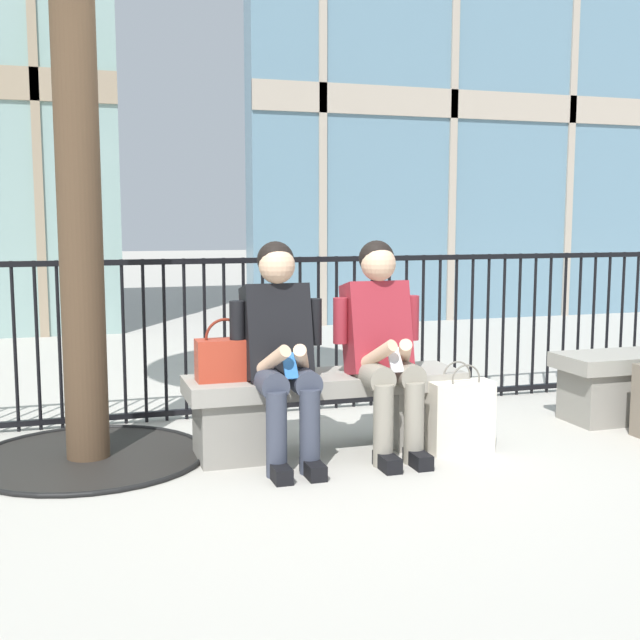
% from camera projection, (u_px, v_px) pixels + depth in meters
% --- Properties ---
extents(ground_plane, '(60.00, 60.00, 0.00)m').
position_uv_depth(ground_plane, '(325.00, 450.00, 4.66)').
color(ground_plane, '#B2ADA3').
extents(stone_bench, '(1.60, 0.44, 0.45)m').
position_uv_depth(stone_bench, '(325.00, 404.00, 4.63)').
color(stone_bench, gray).
rests_on(stone_bench, ground).
extents(seated_person_with_phone, '(0.52, 0.66, 1.21)m').
position_uv_depth(seated_person_with_phone, '(281.00, 345.00, 4.37)').
color(seated_person_with_phone, '#383D4C').
rests_on(seated_person_with_phone, ground).
extents(seated_person_companion, '(0.52, 0.66, 1.21)m').
position_uv_depth(seated_person_companion, '(382.00, 340.00, 4.55)').
color(seated_person_companion, gray).
rests_on(seated_person_companion, ground).
extents(handbag_on_bench, '(0.32, 0.15, 0.35)m').
position_uv_depth(handbag_on_bench, '(225.00, 358.00, 4.41)').
color(handbag_on_bench, '#B23823').
rests_on(handbag_on_bench, stone_bench).
extents(shopping_bag, '(0.37, 0.16, 0.52)m').
position_uv_depth(shopping_bag, '(461.00, 416.00, 4.60)').
color(shopping_bag, beige).
rests_on(shopping_bag, ground).
extents(plaza_railing, '(7.43, 0.04, 1.08)m').
position_uv_depth(plaza_railing, '(282.00, 335.00, 5.52)').
color(plaza_railing, black).
rests_on(plaza_railing, ground).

